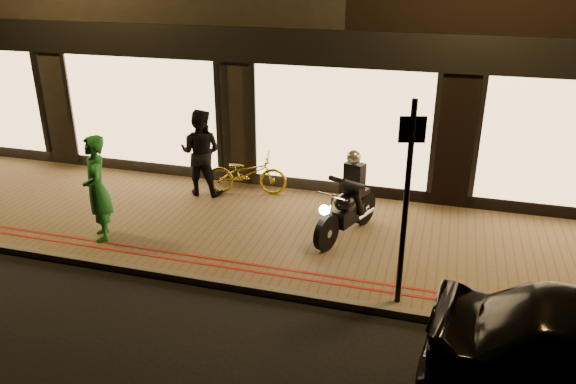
# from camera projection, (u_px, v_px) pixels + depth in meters

# --- Properties ---
(ground) EXTENTS (90.00, 90.00, 0.00)m
(ground) POSITION_uv_depth(u_px,v_px,m) (285.00, 299.00, 8.46)
(ground) COLOR black
(ground) RESTS_ON ground
(sidewalk) EXTENTS (50.00, 4.00, 0.12)m
(sidewalk) POSITION_uv_depth(u_px,v_px,m) (316.00, 237.00, 10.21)
(sidewalk) COLOR brown
(sidewalk) RESTS_ON ground
(kerb_stone) EXTENTS (50.00, 0.14, 0.12)m
(kerb_stone) POSITION_uv_depth(u_px,v_px,m) (286.00, 294.00, 8.48)
(kerb_stone) COLOR #59544C
(kerb_stone) RESTS_ON ground
(red_kerb_lines) EXTENTS (50.00, 0.26, 0.01)m
(red_kerb_lines) POSITION_uv_depth(u_px,v_px,m) (295.00, 274.00, 8.90)
(red_kerb_lines) COLOR maroon
(red_kerb_lines) RESTS_ON sidewalk
(motorcycle) EXTENTS (0.88, 1.86, 1.59)m
(motorcycle) POSITION_uv_depth(u_px,v_px,m) (348.00, 204.00, 9.94)
(motorcycle) COLOR black
(motorcycle) RESTS_ON sidewalk
(sign_post) EXTENTS (0.35, 0.12, 3.00)m
(sign_post) POSITION_uv_depth(u_px,v_px,m) (407.00, 196.00, 7.56)
(sign_post) COLOR black
(sign_post) RESTS_ON sidewalk
(bicycle_gold) EXTENTS (1.80, 0.95, 0.90)m
(bicycle_gold) POSITION_uv_depth(u_px,v_px,m) (246.00, 174.00, 11.80)
(bicycle_gold) COLOR gold
(bicycle_gold) RESTS_ON sidewalk
(person_green) EXTENTS (0.77, 0.83, 1.90)m
(person_green) POSITION_uv_depth(u_px,v_px,m) (97.00, 188.00, 9.72)
(person_green) COLOR #1D6E2B
(person_green) RESTS_ON sidewalk
(person_dark) EXTENTS (0.92, 0.73, 1.83)m
(person_dark) POSITION_uv_depth(u_px,v_px,m) (201.00, 152.00, 11.63)
(person_dark) COLOR black
(person_dark) RESTS_ON sidewalk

